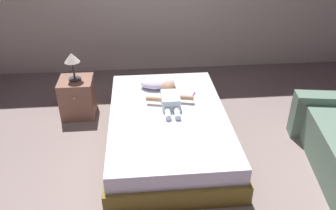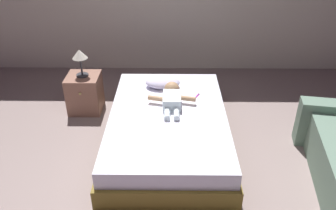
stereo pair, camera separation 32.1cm
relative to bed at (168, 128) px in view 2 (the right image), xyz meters
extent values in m
plane|color=gray|center=(-0.25, -0.90, -0.19)|extent=(8.00, 8.00, 0.00)
cube|color=brown|center=(0.00, 0.00, -0.08)|extent=(1.31, 2.06, 0.21)
cube|color=white|center=(0.00, 0.00, 0.11)|extent=(1.26, 1.98, 0.18)
ellipsoid|color=silver|center=(-0.07, 0.62, 0.26)|extent=(0.42, 0.27, 0.12)
cube|color=white|center=(0.04, 0.16, 0.27)|extent=(0.20, 0.29, 0.13)
sphere|color=tan|center=(0.04, 0.38, 0.29)|extent=(0.18, 0.18, 0.18)
cylinder|color=tan|center=(-0.14, 0.20, 0.27)|extent=(0.19, 0.10, 0.06)
cylinder|color=tan|center=(0.22, 0.20, 0.27)|extent=(0.19, 0.10, 0.06)
cylinder|color=white|center=(-0.01, -0.07, 0.23)|extent=(0.06, 0.18, 0.06)
cylinder|color=white|center=(0.09, -0.07, 0.23)|extent=(0.06, 0.18, 0.06)
cube|color=#BA31AB|center=(0.33, 0.36, 0.20)|extent=(0.08, 0.14, 0.01)
cube|color=white|center=(0.36, 0.42, 0.22)|extent=(0.02, 0.03, 0.01)
cube|color=#8C604E|center=(-1.08, 0.71, 0.05)|extent=(0.41, 0.41, 0.49)
sphere|color=tan|center=(-1.08, 0.49, 0.16)|extent=(0.03, 0.03, 0.03)
cylinder|color=#333338|center=(-1.08, 0.71, 0.31)|extent=(0.15, 0.15, 0.02)
cylinder|color=#333338|center=(-1.08, 0.71, 0.43)|extent=(0.02, 0.02, 0.22)
cone|color=silver|center=(-1.08, 0.71, 0.59)|extent=(0.19, 0.19, 0.11)
camera|label=1|loc=(-0.29, -3.14, 2.15)|focal=36.46mm
camera|label=2|loc=(0.03, -3.15, 2.15)|focal=36.46mm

